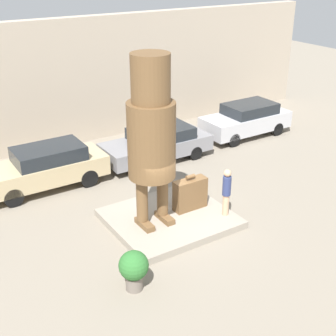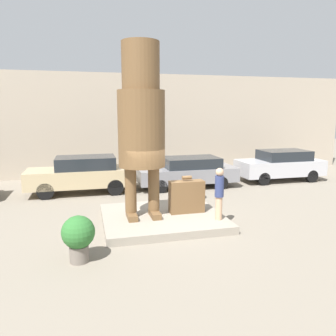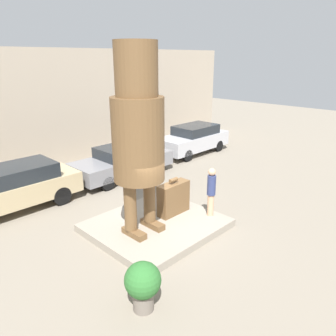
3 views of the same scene
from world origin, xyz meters
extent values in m
plane|color=gray|center=(0.00, 0.00, 0.00)|extent=(60.00, 60.00, 0.00)
cube|color=gray|center=(0.00, 0.00, 0.12)|extent=(3.95, 3.51, 0.25)
cube|color=tan|center=(0.00, 8.71, 2.88)|extent=(28.00, 0.60, 5.76)
cube|color=brown|center=(-1.06, -0.16, 0.34)|extent=(0.29, 0.85, 0.19)
cube|color=brown|center=(-0.30, -0.16, 0.34)|extent=(0.29, 0.85, 0.19)
cylinder|color=brown|center=(-1.06, -0.03, 1.18)|extent=(0.37, 0.37, 1.49)
cylinder|color=brown|center=(-0.30, -0.03, 1.18)|extent=(0.37, 0.37, 1.49)
cylinder|color=brown|center=(-0.68, -0.03, 3.13)|extent=(1.49, 1.49, 2.40)
cylinder|color=brown|center=(-0.68, -0.03, 5.05)|extent=(1.17, 1.17, 1.44)
cube|color=brown|center=(0.86, 0.04, 0.80)|extent=(1.19, 0.43, 1.10)
cylinder|color=brown|center=(0.86, 0.04, 1.46)|extent=(0.33, 0.13, 0.13)
cylinder|color=tan|center=(1.63, -0.96, 0.62)|extent=(0.22, 0.22, 0.76)
cylinder|color=navy|center=(1.63, -0.96, 1.34)|extent=(0.29, 0.29, 0.67)
sphere|color=tan|center=(1.63, -0.96, 1.80)|extent=(0.25, 0.25, 0.25)
cube|color=tan|center=(-2.68, 4.69, 0.74)|extent=(4.71, 1.78, 0.77)
cube|color=#1E2328|center=(-2.44, 4.69, 1.39)|extent=(2.59, 1.60, 0.54)
cylinder|color=black|center=(-4.14, 3.89, 0.36)|extent=(0.71, 0.18, 0.71)
cylinder|color=black|center=(-4.14, 5.49, 0.36)|extent=(0.71, 0.18, 0.71)
cylinder|color=black|center=(-1.22, 3.89, 0.36)|extent=(0.71, 0.18, 0.71)
cylinder|color=black|center=(-1.22, 5.49, 0.36)|extent=(0.71, 0.18, 0.71)
cube|color=gray|center=(2.31, 4.67, 0.64)|extent=(4.79, 1.90, 0.67)
cube|color=#1E2328|center=(2.55, 4.67, 1.22)|extent=(2.63, 1.71, 0.48)
cylinder|color=black|center=(0.83, 3.81, 0.31)|extent=(0.61, 0.18, 0.61)
cylinder|color=black|center=(0.83, 5.53, 0.31)|extent=(0.61, 0.18, 0.61)
cylinder|color=black|center=(3.80, 3.81, 0.31)|extent=(0.61, 0.18, 0.61)
cylinder|color=black|center=(3.80, 5.53, 0.31)|extent=(0.61, 0.18, 0.61)
cube|color=#B7B7BC|center=(7.58, 4.89, 0.72)|extent=(4.51, 1.84, 0.79)
cube|color=#1E2328|center=(7.81, 4.89, 1.37)|extent=(2.48, 1.65, 0.51)
cylinder|color=black|center=(6.18, 4.06, 0.32)|extent=(0.65, 0.18, 0.65)
cylinder|color=black|center=(6.18, 5.72, 0.32)|extent=(0.65, 0.18, 0.65)
cylinder|color=black|center=(8.98, 4.06, 0.32)|extent=(0.65, 0.18, 0.65)
cylinder|color=black|center=(8.98, 5.72, 0.32)|extent=(0.65, 0.18, 0.65)
cylinder|color=#70665B|center=(-2.68, -2.41, 0.21)|extent=(0.47, 0.47, 0.42)
sphere|color=#2D6B2D|center=(-2.68, -2.41, 0.77)|extent=(0.82, 0.82, 0.82)
camera|label=1|loc=(-7.38, -11.49, 8.35)|focal=50.00mm
camera|label=2|loc=(-2.42, -10.32, 3.70)|focal=35.00mm
camera|label=3|loc=(-6.52, -6.95, 5.36)|focal=35.00mm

